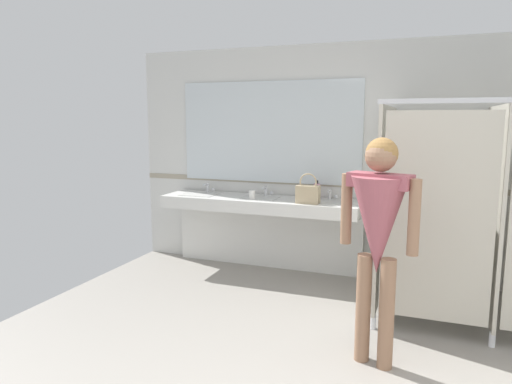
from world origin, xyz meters
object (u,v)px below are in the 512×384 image
at_px(person_standing, 378,224).
at_px(soap_dispenser, 317,191).
at_px(handbag, 308,193).
at_px(paper_cup, 252,195).

height_order(person_standing, soap_dispenser, person_standing).
height_order(person_standing, handbag, person_standing).
xyz_separation_m(person_standing, paper_cup, (-1.57, 1.59, -0.12)).
height_order(person_standing, paper_cup, person_standing).
relative_size(handbag, soap_dispenser, 1.54).
distance_m(handbag, paper_cup, 0.68).
bearing_deg(soap_dispenser, paper_cup, -159.55).
bearing_deg(paper_cup, soap_dispenser, 20.45).
height_order(soap_dispenser, paper_cup, soap_dispenser).
bearing_deg(handbag, paper_cup, 174.89).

